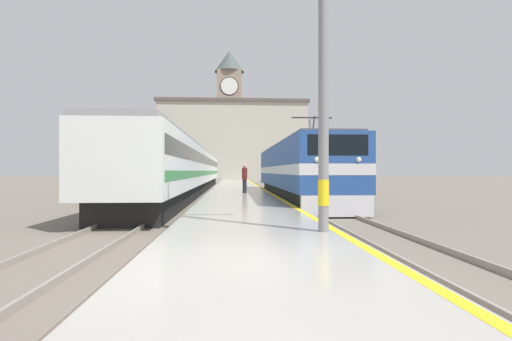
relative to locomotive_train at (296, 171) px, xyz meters
name	(u,v)px	position (x,y,z in m)	size (l,w,h in m)	color
ground_plane	(237,191)	(-3.46, 11.90, -1.80)	(200.00, 200.00, 0.00)	#70665B
platform	(238,191)	(-3.46, 6.90, -1.60)	(4.16, 140.00, 0.42)	#ADA89E
rail_track_near	(282,194)	(0.00, 6.90, -1.77)	(2.83, 140.00, 0.16)	#70665B
rail_track_far	(187,194)	(-7.44, 6.90, -1.77)	(2.83, 140.00, 0.16)	#70665B
locomotive_train	(296,171)	(0.00, 0.00, 0.00)	(2.92, 19.57, 4.49)	black
passenger_train	(191,169)	(-7.44, 10.09, 0.15)	(2.92, 45.58, 3.61)	black
catenary_mast	(326,39)	(-1.79, -15.29, 3.08)	(2.15, 0.26, 8.97)	gray
person_on_platform	(245,178)	(-3.15, 0.74, -0.42)	(0.34, 0.34, 1.83)	#23232D
clock_tower	(229,111)	(-4.40, 49.88, 11.14)	(5.48, 5.48, 24.16)	gray
station_building	(233,141)	(-3.78, 43.18, 5.03)	(25.14, 6.74, 13.60)	#B7B2A3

